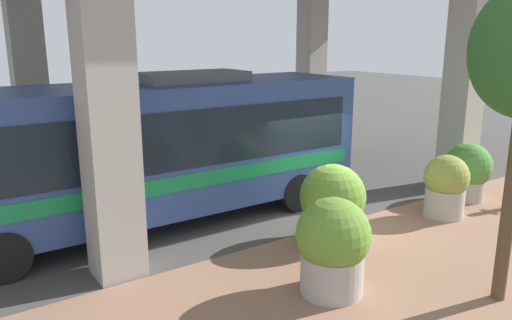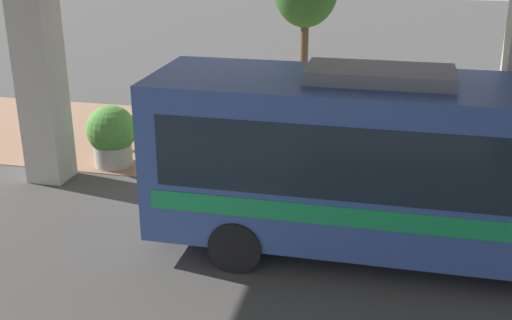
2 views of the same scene
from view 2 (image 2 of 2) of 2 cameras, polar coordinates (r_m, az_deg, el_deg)
name	(u,v)px [view 2 (image 2 of 2)]	position (r m, az deg, el deg)	size (l,w,h in m)	color
ground_plane	(266,189)	(15.47, 0.93, -2.57)	(80.00, 80.00, 0.00)	#474442
sidewalk_strip	(288,147)	(18.21, 2.88, 1.12)	(6.00, 40.00, 0.02)	#936B51
bus	(432,161)	(12.07, 15.34, -0.12)	(2.77, 10.40, 3.66)	#334C8C
fire_hydrant	(117,131)	(18.28, -12.26, 2.50)	(0.46, 0.22, 1.07)	red
planter_front	(307,149)	(15.61, 4.58, 1.02)	(1.47, 1.47, 1.78)	#ADA89E
planter_middle	(378,130)	(17.13, 10.75, 2.63)	(1.32, 1.32, 1.78)	#ADA89E
planter_back	(112,135)	(17.03, -12.71, 2.15)	(1.28, 1.28, 1.63)	#ADA89E
planter_extra	(179,134)	(16.84, -6.84, 2.27)	(1.12, 1.12, 1.61)	#ADA89E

